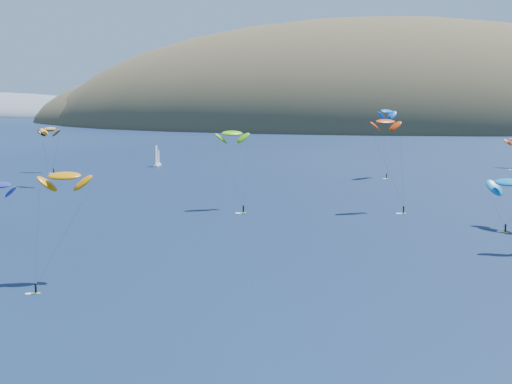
{
  "coord_description": "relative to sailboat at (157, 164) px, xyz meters",
  "views": [
    {
      "loc": [
        22.35,
        -77.95,
        32.63
      ],
      "look_at": [
        -4.59,
        80.0,
        9.0
      ],
      "focal_mm": 50.0,
      "sensor_mm": 36.0,
      "label": 1
    }
  ],
  "objects": [
    {
      "name": "ground",
      "position": [
        67.78,
        -205.99,
        -0.88
      ],
      "size": [
        2800.0,
        2800.0,
        0.0
      ],
      "primitive_type": "plane",
      "color": "black",
      "rests_on": "ground"
    },
    {
      "name": "kitesurfer_10",
      "position": [
        2.79,
        -129.84,
        8.85
      ],
      "size": [
        10.06,
        13.26,
        12.29
      ],
      "rotation": [
        0.0,
        0.0,
        -0.4
      ],
      "color": "#FFFD1C",
      "rests_on": "ground"
    },
    {
      "name": "sailboat",
      "position": [
        0.0,
        0.0,
        0.0
      ],
      "size": [
        7.91,
        6.87,
        9.94
      ],
      "rotation": [
        0.0,
        0.0,
        0.04
      ],
      "color": "white",
      "rests_on": "ground"
    },
    {
      "name": "kitesurfer_12",
      "position": [
        -35.45,
        -25.32,
        15.32
      ],
      "size": [
        9.21,
        8.56,
        18.53
      ],
      "rotation": [
        0.0,
        0.0,
        0.19
      ],
      "color": "#FFFD1C",
      "rests_on": "ground"
    },
    {
      "name": "kitesurfer_2",
      "position": [
        38.09,
        -171.57,
        16.86
      ],
      "size": [
        9.31,
        13.63,
        20.14
      ],
      "rotation": [
        0.0,
        0.0,
        0.37
      ],
      "color": "#FFFD1C",
      "rests_on": "ground"
    },
    {
      "name": "kitesurfer_3",
      "position": [
        51.42,
        -95.24,
        19.37
      ],
      "size": [
        10.35,
        12.96,
        22.8
      ],
      "rotation": [
        0.0,
        0.0,
        0.5
      ],
      "color": "#FFFD1C",
      "rests_on": "ground"
    },
    {
      "name": "kitesurfer_4",
      "position": [
        93.3,
        -19.77,
        23.05
      ],
      "size": [
        9.51,
        11.62,
        26.72
      ],
      "rotation": [
        0.0,
        0.0,
        0.94
      ],
      "color": "#FFFD1C",
      "rests_on": "ground"
    },
    {
      "name": "kitesurfer_1",
      "position": [
        -17.12,
        -62.23,
        18.06
      ],
      "size": [
        7.96,
        9.72,
        21.02
      ],
      "rotation": [
        0.0,
        0.0,
        -0.28
      ],
      "color": "#FFFD1C",
      "rests_on": "ground"
    },
    {
      "name": "kitesurfer_5",
      "position": [
        120.34,
        -112.56,
        9.84
      ],
      "size": [
        11.22,
        12.67,
        13.86
      ],
      "rotation": [
        0.0,
        0.0,
        -0.87
      ],
      "color": "#FFFD1C",
      "rests_on": "ground"
    },
    {
      "name": "kitesurfer_9",
      "position": [
        92.2,
        -92.8,
        22.71
      ],
      "size": [
        10.62,
        8.69,
        26.03
      ],
      "rotation": [
        0.0,
        0.0,
        0.49
      ],
      "color": "#FFFD1C",
      "rests_on": "ground"
    },
    {
      "name": "island",
      "position": [
        107.17,
        356.37,
        -11.62
      ],
      "size": [
        730.0,
        300.0,
        210.0
      ],
      "color": "#3D3526",
      "rests_on": "ground"
    }
  ]
}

